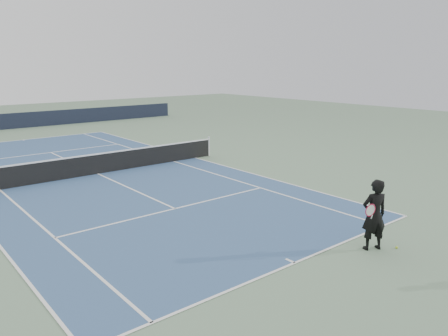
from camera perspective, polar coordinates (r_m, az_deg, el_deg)
ground at (r=20.73m, az=-16.15°, el=-0.77°), size 80.00×80.00×0.00m
court_surface at (r=20.73m, az=-16.15°, el=-0.75°), size 10.97×23.77×0.01m
tennis_net at (r=20.62m, az=-16.24°, el=0.59°), size 12.90×0.10×1.07m
tennis_player at (r=12.36m, az=19.01°, el=-5.79°), size 0.90×0.79×1.96m
tennis_ball at (r=12.93m, az=21.61°, el=-9.62°), size 0.07×0.07×0.07m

